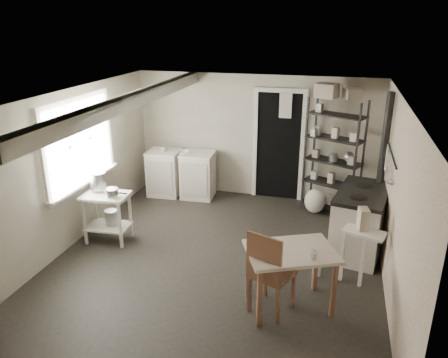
% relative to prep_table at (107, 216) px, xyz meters
% --- Properties ---
extents(floor, '(5.00, 5.00, 0.00)m').
position_rel_prep_table_xyz_m(floor, '(1.78, -0.07, -0.40)').
color(floor, black).
rests_on(floor, ground).
extents(ceiling, '(5.00, 5.00, 0.00)m').
position_rel_prep_table_xyz_m(ceiling, '(1.78, -0.07, 1.90)').
color(ceiling, beige).
rests_on(ceiling, wall_back).
extents(wall_back, '(4.50, 0.02, 2.30)m').
position_rel_prep_table_xyz_m(wall_back, '(1.78, 2.43, 0.75)').
color(wall_back, '#B9B19E').
rests_on(wall_back, ground).
extents(wall_front, '(4.50, 0.02, 2.30)m').
position_rel_prep_table_xyz_m(wall_front, '(1.78, -2.57, 0.75)').
color(wall_front, '#B9B19E').
rests_on(wall_front, ground).
extents(wall_left, '(0.02, 5.00, 2.30)m').
position_rel_prep_table_xyz_m(wall_left, '(-0.47, -0.07, 0.75)').
color(wall_left, '#B9B19E').
rests_on(wall_left, ground).
extents(wall_right, '(0.02, 5.00, 2.30)m').
position_rel_prep_table_xyz_m(wall_right, '(4.03, -0.07, 0.75)').
color(wall_right, '#B9B19E').
rests_on(wall_right, ground).
extents(window, '(0.12, 1.76, 1.28)m').
position_rel_prep_table_xyz_m(window, '(-0.44, 0.13, 1.10)').
color(window, white).
rests_on(window, wall_left).
extents(doorway, '(0.96, 0.10, 2.08)m').
position_rel_prep_table_xyz_m(doorway, '(2.23, 2.40, 0.60)').
color(doorway, white).
rests_on(doorway, ground).
extents(ceiling_beam, '(0.18, 5.00, 0.18)m').
position_rel_prep_table_xyz_m(ceiling_beam, '(0.58, -0.07, 1.80)').
color(ceiling_beam, white).
rests_on(ceiling_beam, ceiling).
extents(wallpaper_panel, '(0.01, 5.00, 2.30)m').
position_rel_prep_table_xyz_m(wallpaper_panel, '(4.02, -0.07, 0.75)').
color(wallpaper_panel, beige).
rests_on(wallpaper_panel, wall_right).
extents(utensil_rail, '(0.06, 1.20, 0.44)m').
position_rel_prep_table_xyz_m(utensil_rail, '(3.97, 0.53, 1.15)').
color(utensil_rail, '#B4B4B6').
rests_on(utensil_rail, wall_right).
extents(prep_table, '(0.70, 0.52, 0.76)m').
position_rel_prep_table_xyz_m(prep_table, '(0.00, 0.00, 0.00)').
color(prep_table, white).
rests_on(prep_table, ground).
extents(stockpot, '(0.28, 0.28, 0.26)m').
position_rel_prep_table_xyz_m(stockpot, '(-0.15, 0.08, 0.54)').
color(stockpot, '#B4B4B6').
rests_on(stockpot, prep_table).
extents(saucepan, '(0.23, 0.23, 0.11)m').
position_rel_prep_table_xyz_m(saucepan, '(0.16, -0.08, 0.45)').
color(saucepan, '#B4B4B6').
rests_on(saucepan, prep_table).
extents(bucket, '(0.22, 0.22, 0.22)m').
position_rel_prep_table_xyz_m(bucket, '(0.05, 0.03, -0.02)').
color(bucket, '#B4B4B6').
rests_on(bucket, prep_table).
extents(base_cabinets, '(1.36, 0.65, 0.87)m').
position_rel_prep_table_xyz_m(base_cabinets, '(0.44, 2.03, 0.06)').
color(base_cabinets, beige).
rests_on(base_cabinets, ground).
extents(mixing_bowl, '(0.31, 0.31, 0.06)m').
position_rel_prep_table_xyz_m(mixing_bowl, '(0.56, 1.94, 0.55)').
color(mixing_bowl, silver).
rests_on(mixing_bowl, base_cabinets).
extents(counter_cup, '(0.14, 0.14, 0.10)m').
position_rel_prep_table_xyz_m(counter_cup, '(0.12, 1.98, 0.57)').
color(counter_cup, silver).
rests_on(counter_cup, base_cabinets).
extents(shelf_rack, '(1.02, 0.72, 2.01)m').
position_rel_prep_table_xyz_m(shelf_rack, '(3.23, 2.00, 0.55)').
color(shelf_rack, black).
rests_on(shelf_rack, ground).
extents(shelf_jar, '(0.11, 0.11, 0.19)m').
position_rel_prep_table_xyz_m(shelf_jar, '(2.87, 2.04, 0.97)').
color(shelf_jar, silver).
rests_on(shelf_jar, shelf_rack).
extents(storage_box_a, '(0.42, 0.39, 0.23)m').
position_rel_prep_table_xyz_m(storage_box_a, '(3.03, 2.03, 1.61)').
color(storage_box_a, beige).
rests_on(storage_box_a, shelf_rack).
extents(storage_box_b, '(0.32, 0.32, 0.16)m').
position_rel_prep_table_xyz_m(storage_box_b, '(3.44, 2.04, 1.59)').
color(storage_box_b, beige).
rests_on(storage_box_b, shelf_rack).
extents(stove, '(0.88, 1.30, 0.94)m').
position_rel_prep_table_xyz_m(stove, '(3.70, 0.67, 0.04)').
color(stove, beige).
rests_on(stove, ground).
extents(stovepipe, '(0.13, 0.13, 1.41)m').
position_rel_prep_table_xyz_m(stovepipe, '(3.94, 1.13, 1.19)').
color(stovepipe, black).
rests_on(stovepipe, stove).
extents(side_ledge, '(0.57, 0.42, 0.78)m').
position_rel_prep_table_xyz_m(side_ledge, '(3.70, -0.27, 0.03)').
color(side_ledge, white).
rests_on(side_ledge, ground).
extents(oats_box, '(0.15, 0.20, 0.27)m').
position_rel_prep_table_xyz_m(oats_box, '(3.67, -0.22, 0.61)').
color(oats_box, beige).
rests_on(oats_box, side_ledge).
extents(work_table, '(1.20, 1.05, 0.76)m').
position_rel_prep_table_xyz_m(work_table, '(2.88, -0.93, -0.02)').
color(work_table, beige).
rests_on(work_table, ground).
extents(table_cup, '(0.12, 0.12, 0.10)m').
position_rel_prep_table_xyz_m(table_cup, '(3.13, -1.06, 0.41)').
color(table_cup, silver).
rests_on(table_cup, work_table).
extents(chair, '(0.57, 0.58, 1.06)m').
position_rel_prep_table_xyz_m(chair, '(2.70, -1.04, 0.08)').
color(chair, brown).
rests_on(chair, ground).
extents(flour_sack, '(0.38, 0.33, 0.43)m').
position_rel_prep_table_xyz_m(flour_sack, '(2.98, 1.87, -0.16)').
color(flour_sack, beige).
rests_on(flour_sack, ground).
extents(floor_crock, '(0.15, 0.15, 0.14)m').
position_rel_prep_table_xyz_m(floor_crock, '(3.17, -0.17, -0.33)').
color(floor_crock, silver).
rests_on(floor_crock, ground).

